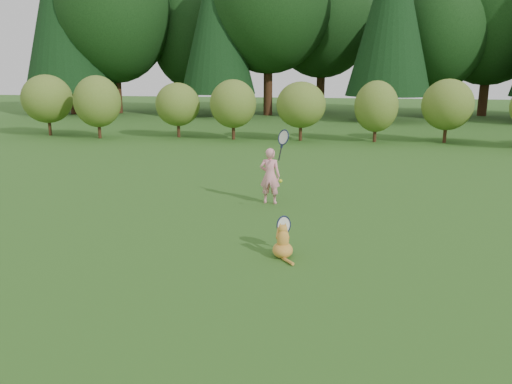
# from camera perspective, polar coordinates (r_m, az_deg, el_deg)

# --- Properties ---
(ground) EXTENTS (100.00, 100.00, 0.00)m
(ground) POSITION_cam_1_polar(r_m,az_deg,el_deg) (8.79, -2.28, -5.59)
(ground) COLOR #1D4B15
(ground) RESTS_ON ground
(shrub_row) EXTENTS (28.00, 3.00, 2.80)m
(shrub_row) POSITION_cam_1_polar(r_m,az_deg,el_deg) (21.22, 5.79, 9.50)
(shrub_row) COLOR #526820
(shrub_row) RESTS_ON ground
(child) EXTENTS (0.73, 0.49, 1.87)m
(child) POSITION_cam_1_polar(r_m,az_deg,el_deg) (11.10, 1.65, 2.00)
(child) COLOR pink
(child) RESTS_ON ground
(cat) EXTENTS (0.47, 0.77, 0.76)m
(cat) POSITION_cam_1_polar(r_m,az_deg,el_deg) (7.98, 3.09, -5.44)
(cat) COLOR orange
(cat) RESTS_ON ground
(tennis_ball) EXTENTS (0.07, 0.07, 0.07)m
(tennis_ball) POSITION_cam_1_polar(r_m,az_deg,el_deg) (10.34, 2.82, 1.28)
(tennis_ball) COLOR #D1E21A
(tennis_ball) RESTS_ON ground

